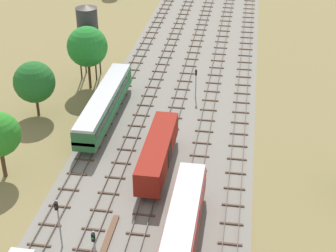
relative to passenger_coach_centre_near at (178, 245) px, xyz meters
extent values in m
plane|color=olive|center=(-4.53, 37.21, -2.61)|extent=(480.00, 480.00, 0.00)
cube|color=gray|center=(-4.53, 37.21, -2.61)|extent=(22.10, 176.00, 0.01)
cube|color=#47382D|center=(-14.29, 38.21, -2.40)|extent=(0.07, 126.00, 0.15)
cube|color=#47382D|center=(-12.86, 38.21, -2.40)|extent=(0.07, 126.00, 0.15)
cube|color=brown|center=(-13.58, 0.71, -2.54)|extent=(2.40, 0.22, 0.14)
cube|color=brown|center=(-13.58, 3.71, -2.54)|extent=(2.40, 0.22, 0.14)
cube|color=brown|center=(-13.58, 6.71, -2.54)|extent=(2.40, 0.22, 0.14)
cube|color=brown|center=(-13.58, 9.71, -2.54)|extent=(2.40, 0.22, 0.14)
cube|color=brown|center=(-13.58, 12.71, -2.54)|extent=(2.40, 0.22, 0.14)
cube|color=brown|center=(-13.58, 15.71, -2.54)|extent=(2.40, 0.22, 0.14)
cube|color=brown|center=(-13.58, 18.71, -2.54)|extent=(2.40, 0.22, 0.14)
cube|color=brown|center=(-13.58, 21.71, -2.54)|extent=(2.40, 0.22, 0.14)
cube|color=brown|center=(-13.58, 24.71, -2.54)|extent=(2.40, 0.22, 0.14)
cube|color=brown|center=(-13.58, 27.71, -2.54)|extent=(2.40, 0.22, 0.14)
cube|color=brown|center=(-13.58, 30.71, -2.54)|extent=(2.40, 0.22, 0.14)
cube|color=brown|center=(-13.58, 33.71, -2.54)|extent=(2.40, 0.22, 0.14)
cube|color=brown|center=(-13.58, 36.71, -2.54)|extent=(2.40, 0.22, 0.14)
cube|color=brown|center=(-13.58, 39.71, -2.54)|extent=(2.40, 0.22, 0.14)
cube|color=brown|center=(-13.58, 42.71, -2.54)|extent=(2.40, 0.22, 0.14)
cube|color=brown|center=(-13.58, 45.71, -2.54)|extent=(2.40, 0.22, 0.14)
cube|color=brown|center=(-13.58, 48.71, -2.54)|extent=(2.40, 0.22, 0.14)
cube|color=brown|center=(-13.58, 51.71, -2.54)|extent=(2.40, 0.22, 0.14)
cube|color=brown|center=(-13.58, 54.71, -2.54)|extent=(2.40, 0.22, 0.14)
cube|color=brown|center=(-13.58, 57.71, -2.54)|extent=(2.40, 0.22, 0.14)
cube|color=brown|center=(-13.58, 60.71, -2.54)|extent=(2.40, 0.22, 0.14)
cube|color=brown|center=(-13.58, 63.71, -2.54)|extent=(2.40, 0.22, 0.14)
cube|color=brown|center=(-13.58, 66.71, -2.54)|extent=(2.40, 0.22, 0.14)
cube|color=brown|center=(-13.58, 69.71, -2.54)|extent=(2.40, 0.22, 0.14)
cube|color=brown|center=(-13.58, 72.71, -2.54)|extent=(2.40, 0.22, 0.14)
cube|color=brown|center=(-13.58, 75.71, -2.54)|extent=(2.40, 0.22, 0.14)
cube|color=brown|center=(-13.58, 78.71, -2.54)|extent=(2.40, 0.22, 0.14)
cube|color=brown|center=(-13.58, 81.71, -2.54)|extent=(2.40, 0.22, 0.14)
cube|color=#47382D|center=(-9.77, 38.21, -2.40)|extent=(0.07, 126.00, 0.15)
cube|color=#47382D|center=(-8.33, 38.21, -2.40)|extent=(0.07, 126.00, 0.15)
cube|color=brown|center=(-9.05, 0.71, -2.54)|extent=(2.40, 0.22, 0.14)
cube|color=brown|center=(-9.05, 3.71, -2.54)|extent=(2.40, 0.22, 0.14)
cube|color=brown|center=(-9.05, 6.71, -2.54)|extent=(2.40, 0.22, 0.14)
cube|color=brown|center=(-9.05, 9.71, -2.54)|extent=(2.40, 0.22, 0.14)
cube|color=brown|center=(-9.05, 12.71, -2.54)|extent=(2.40, 0.22, 0.14)
cube|color=brown|center=(-9.05, 15.71, -2.54)|extent=(2.40, 0.22, 0.14)
cube|color=brown|center=(-9.05, 18.71, -2.54)|extent=(2.40, 0.22, 0.14)
cube|color=brown|center=(-9.05, 21.71, -2.54)|extent=(2.40, 0.22, 0.14)
cube|color=brown|center=(-9.05, 24.71, -2.54)|extent=(2.40, 0.22, 0.14)
cube|color=brown|center=(-9.05, 27.71, -2.54)|extent=(2.40, 0.22, 0.14)
cube|color=brown|center=(-9.05, 30.71, -2.54)|extent=(2.40, 0.22, 0.14)
cube|color=brown|center=(-9.05, 33.71, -2.54)|extent=(2.40, 0.22, 0.14)
cube|color=brown|center=(-9.05, 36.71, -2.54)|extent=(2.40, 0.22, 0.14)
cube|color=brown|center=(-9.05, 39.71, -2.54)|extent=(2.40, 0.22, 0.14)
cube|color=brown|center=(-9.05, 42.71, -2.54)|extent=(2.40, 0.22, 0.14)
cube|color=brown|center=(-9.05, 45.71, -2.54)|extent=(2.40, 0.22, 0.14)
cube|color=brown|center=(-9.05, 48.71, -2.54)|extent=(2.40, 0.22, 0.14)
cube|color=brown|center=(-9.05, 51.71, -2.54)|extent=(2.40, 0.22, 0.14)
cube|color=brown|center=(-9.05, 54.71, -2.54)|extent=(2.40, 0.22, 0.14)
cube|color=brown|center=(-9.05, 57.71, -2.54)|extent=(2.40, 0.22, 0.14)
cube|color=brown|center=(-9.05, 60.71, -2.54)|extent=(2.40, 0.22, 0.14)
cube|color=brown|center=(-9.05, 63.71, -2.54)|extent=(2.40, 0.22, 0.14)
cube|color=brown|center=(-9.05, 66.71, -2.54)|extent=(2.40, 0.22, 0.14)
cube|color=brown|center=(-9.05, 69.71, -2.54)|extent=(2.40, 0.22, 0.14)
cube|color=brown|center=(-9.05, 72.71, -2.54)|extent=(2.40, 0.22, 0.14)
cube|color=brown|center=(-9.05, 75.71, -2.54)|extent=(2.40, 0.22, 0.14)
cube|color=brown|center=(-9.05, 78.71, -2.54)|extent=(2.40, 0.22, 0.14)
cube|color=brown|center=(-9.05, 81.71, -2.54)|extent=(2.40, 0.22, 0.14)
cube|color=#47382D|center=(-5.24, 38.21, -2.40)|extent=(0.07, 126.00, 0.15)
cube|color=#47382D|center=(-3.81, 38.21, -2.40)|extent=(0.07, 126.00, 0.15)
cube|color=brown|center=(-4.53, 3.71, -2.54)|extent=(2.40, 0.22, 0.14)
cube|color=brown|center=(-4.53, 6.71, -2.54)|extent=(2.40, 0.22, 0.14)
cube|color=brown|center=(-4.53, 9.71, -2.54)|extent=(2.40, 0.22, 0.14)
cube|color=brown|center=(-4.53, 12.71, -2.54)|extent=(2.40, 0.22, 0.14)
cube|color=brown|center=(-4.53, 15.71, -2.54)|extent=(2.40, 0.22, 0.14)
cube|color=brown|center=(-4.53, 18.71, -2.54)|extent=(2.40, 0.22, 0.14)
cube|color=brown|center=(-4.53, 21.71, -2.54)|extent=(2.40, 0.22, 0.14)
cube|color=brown|center=(-4.53, 24.71, -2.54)|extent=(2.40, 0.22, 0.14)
cube|color=brown|center=(-4.53, 27.71, -2.54)|extent=(2.40, 0.22, 0.14)
cube|color=brown|center=(-4.53, 30.71, -2.54)|extent=(2.40, 0.22, 0.14)
cube|color=brown|center=(-4.53, 33.71, -2.54)|extent=(2.40, 0.22, 0.14)
cube|color=brown|center=(-4.53, 36.71, -2.54)|extent=(2.40, 0.22, 0.14)
cube|color=brown|center=(-4.53, 39.71, -2.54)|extent=(2.40, 0.22, 0.14)
cube|color=brown|center=(-4.53, 42.71, -2.54)|extent=(2.40, 0.22, 0.14)
cube|color=brown|center=(-4.53, 45.71, -2.54)|extent=(2.40, 0.22, 0.14)
cube|color=brown|center=(-4.53, 48.71, -2.54)|extent=(2.40, 0.22, 0.14)
cube|color=brown|center=(-4.53, 51.71, -2.54)|extent=(2.40, 0.22, 0.14)
cube|color=brown|center=(-4.53, 54.71, -2.54)|extent=(2.40, 0.22, 0.14)
cube|color=brown|center=(-4.53, 57.71, -2.54)|extent=(2.40, 0.22, 0.14)
cube|color=brown|center=(-4.53, 60.71, -2.54)|extent=(2.40, 0.22, 0.14)
cube|color=brown|center=(-4.53, 63.71, -2.54)|extent=(2.40, 0.22, 0.14)
cube|color=brown|center=(-4.53, 66.71, -2.54)|extent=(2.40, 0.22, 0.14)
cube|color=brown|center=(-4.53, 69.71, -2.54)|extent=(2.40, 0.22, 0.14)
cube|color=brown|center=(-4.53, 72.71, -2.54)|extent=(2.40, 0.22, 0.14)
cube|color=brown|center=(-4.53, 75.71, -2.54)|extent=(2.40, 0.22, 0.14)
cube|color=brown|center=(-4.53, 78.71, -2.54)|extent=(2.40, 0.22, 0.14)
cube|color=brown|center=(-4.53, 81.71, -2.54)|extent=(2.40, 0.22, 0.14)
cube|color=#47382D|center=(-0.72, 38.21, -2.40)|extent=(0.07, 126.00, 0.15)
cube|color=#47382D|center=(0.72, 38.21, -2.40)|extent=(0.07, 126.00, 0.15)
cube|color=brown|center=(0.00, 3.71, -2.54)|extent=(2.40, 0.22, 0.14)
cube|color=brown|center=(0.00, 6.71, -2.54)|extent=(2.40, 0.22, 0.14)
cube|color=brown|center=(0.00, 9.71, -2.54)|extent=(2.40, 0.22, 0.14)
cube|color=brown|center=(0.00, 12.71, -2.54)|extent=(2.40, 0.22, 0.14)
cube|color=brown|center=(0.00, 15.71, -2.54)|extent=(2.40, 0.22, 0.14)
cube|color=brown|center=(0.00, 18.71, -2.54)|extent=(2.40, 0.22, 0.14)
cube|color=brown|center=(0.00, 21.71, -2.54)|extent=(2.40, 0.22, 0.14)
cube|color=brown|center=(0.00, 24.71, -2.54)|extent=(2.40, 0.22, 0.14)
cube|color=brown|center=(0.00, 27.71, -2.54)|extent=(2.40, 0.22, 0.14)
cube|color=brown|center=(0.00, 30.71, -2.54)|extent=(2.40, 0.22, 0.14)
cube|color=brown|center=(0.00, 33.71, -2.54)|extent=(2.40, 0.22, 0.14)
cube|color=brown|center=(0.00, 36.71, -2.54)|extent=(2.40, 0.22, 0.14)
cube|color=brown|center=(0.00, 39.71, -2.54)|extent=(2.40, 0.22, 0.14)
cube|color=brown|center=(0.00, 42.71, -2.54)|extent=(2.40, 0.22, 0.14)
cube|color=brown|center=(0.00, 45.71, -2.54)|extent=(2.40, 0.22, 0.14)
cube|color=brown|center=(0.00, 48.71, -2.54)|extent=(2.40, 0.22, 0.14)
cube|color=brown|center=(0.00, 51.71, -2.54)|extent=(2.40, 0.22, 0.14)
cube|color=brown|center=(0.00, 54.71, -2.54)|extent=(2.40, 0.22, 0.14)
cube|color=brown|center=(0.00, 57.71, -2.54)|extent=(2.40, 0.22, 0.14)
cube|color=brown|center=(0.00, 60.71, -2.54)|extent=(2.40, 0.22, 0.14)
cube|color=brown|center=(0.00, 63.71, -2.54)|extent=(2.40, 0.22, 0.14)
cube|color=brown|center=(0.00, 66.71, -2.54)|extent=(2.40, 0.22, 0.14)
cube|color=brown|center=(0.00, 69.71, -2.54)|extent=(2.40, 0.22, 0.14)
cube|color=brown|center=(0.00, 72.71, -2.54)|extent=(2.40, 0.22, 0.14)
cube|color=brown|center=(0.00, 75.71, -2.54)|extent=(2.40, 0.22, 0.14)
cube|color=brown|center=(0.00, 78.71, -2.54)|extent=(2.40, 0.22, 0.14)
cube|color=brown|center=(0.00, 81.71, -2.54)|extent=(2.40, 0.22, 0.14)
cube|color=brown|center=(0.00, 84.71, -2.54)|extent=(2.40, 0.22, 0.14)
cube|color=#47382D|center=(3.81, 38.21, -2.40)|extent=(0.07, 126.00, 0.15)
cube|color=#47382D|center=(5.24, 38.21, -2.40)|extent=(0.07, 126.00, 0.15)
cube|color=brown|center=(4.53, 3.71, -2.54)|extent=(2.40, 0.22, 0.14)
cube|color=brown|center=(4.53, 6.71, -2.54)|extent=(2.40, 0.22, 0.14)
cube|color=brown|center=(4.53, 9.71, -2.54)|extent=(2.40, 0.22, 0.14)
cube|color=brown|center=(4.53, 12.71, -2.54)|extent=(2.40, 0.22, 0.14)
cube|color=brown|center=(4.53, 15.71, -2.54)|extent=(2.40, 0.22, 0.14)
cube|color=brown|center=(4.53, 18.71, -2.54)|extent=(2.40, 0.22, 0.14)
cube|color=brown|center=(4.53, 21.71, -2.54)|extent=(2.40, 0.22, 0.14)
cube|color=brown|center=(4.53, 24.71, -2.54)|extent=(2.40, 0.22, 0.14)
cube|color=brown|center=(4.53, 27.71, -2.54)|extent=(2.40, 0.22, 0.14)
cube|color=brown|center=(4.53, 30.71, -2.54)|extent=(2.40, 0.22, 0.14)
cube|color=brown|center=(4.53, 33.71, -2.54)|extent=(2.40, 0.22, 0.14)
cube|color=brown|center=(4.53, 36.71, -2.54)|extent=(2.40, 0.22, 0.14)
cube|color=brown|center=(4.53, 39.71, -2.54)|extent=(2.40, 0.22, 0.14)
cube|color=brown|center=(4.53, 42.71, -2.54)|extent=(2.40, 0.22, 0.14)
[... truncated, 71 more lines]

